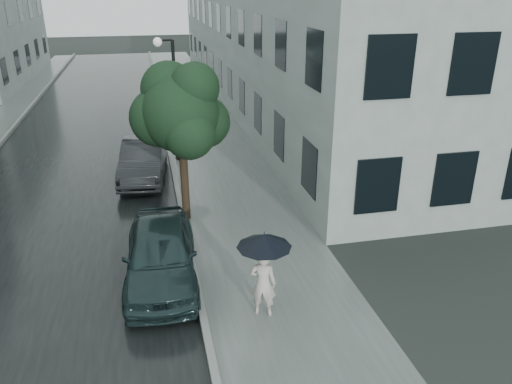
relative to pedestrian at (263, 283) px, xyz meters
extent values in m
plane|color=black|center=(0.32, 1.00, -0.75)|extent=(120.00, 120.00, 0.00)
cube|color=slate|center=(0.57, 13.00, -0.74)|extent=(3.50, 60.00, 0.01)
cube|color=slate|center=(-1.25, 13.00, -0.67)|extent=(0.15, 60.00, 0.15)
cube|color=black|center=(-4.75, 13.00, -0.75)|extent=(6.85, 60.00, 0.00)
cube|color=#96A49F|center=(5.82, 20.50, 3.75)|extent=(7.00, 36.00, 9.00)
cube|color=black|center=(2.34, 20.50, 3.75)|extent=(0.08, 32.40, 7.20)
cube|color=black|center=(-10.00, 31.00, 3.25)|extent=(0.08, 16.20, 6.40)
imported|color=beige|center=(0.00, 0.00, 0.00)|extent=(0.63, 0.52, 1.48)
cylinder|color=black|center=(0.03, 0.03, 0.55)|extent=(0.02, 0.02, 0.58)
cone|color=black|center=(0.03, 0.03, 0.98)|extent=(1.29, 1.29, 0.28)
cylinder|color=black|center=(0.03, 0.03, 1.14)|extent=(0.02, 0.02, 0.08)
cylinder|color=black|center=(0.03, 0.03, 0.23)|extent=(0.03, 0.03, 0.06)
cylinder|color=#332619|center=(-1.13, 4.98, 0.41)|extent=(0.23, 0.23, 2.32)
sphere|color=#18351F|center=(-1.13, 4.98, 2.39)|extent=(2.13, 2.13, 2.13)
sphere|color=#18351F|center=(-0.47, 5.23, 2.06)|extent=(1.47, 1.47, 1.47)
sphere|color=#18351F|center=(-1.70, 5.31, 2.23)|extent=(1.64, 1.64, 1.64)
sphere|color=#18351F|center=(-0.97, 4.41, 1.98)|extent=(1.38, 1.38, 1.38)
sphere|color=#18351F|center=(-1.37, 5.47, 2.97)|extent=(1.55, 1.55, 1.55)
sphere|color=#18351F|center=(-0.72, 4.82, 3.13)|extent=(1.32, 1.32, 1.32)
cylinder|color=black|center=(-0.91, 10.35, 1.52)|extent=(0.12, 0.12, 4.53)
cylinder|color=black|center=(-0.91, 10.35, -0.65)|extent=(0.28, 0.28, 0.20)
cylinder|color=black|center=(-1.15, 10.28, 3.78)|extent=(0.50, 0.22, 0.08)
sphere|color=silver|center=(-1.44, 10.20, 3.73)|extent=(0.32, 0.32, 0.32)
imported|color=#1A2C2D|center=(-1.99, 1.79, -0.06)|extent=(1.81, 4.10, 1.37)
imported|color=black|center=(-2.28, 8.65, -0.07)|extent=(1.84, 4.18, 1.33)
camera|label=1|loc=(-2.03, -8.43, 5.70)|focal=35.00mm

